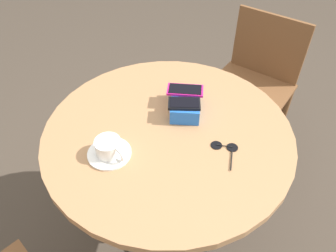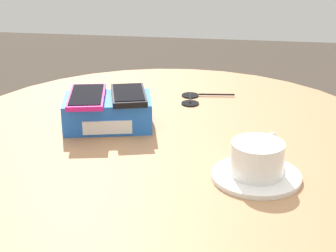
# 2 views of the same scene
# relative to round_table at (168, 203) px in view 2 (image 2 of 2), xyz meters

# --- Properties ---
(round_table) EXTENTS (0.90, 0.90, 0.77)m
(round_table) POSITION_rel_round_table_xyz_m (0.00, 0.00, 0.00)
(round_table) COLOR #2D2D2D
(round_table) RESTS_ON ground_plane
(phone_box) EXTENTS (0.19, 0.14, 0.06)m
(phone_box) POSITION_rel_round_table_xyz_m (-0.12, 0.03, 0.18)
(phone_box) COLOR blue
(phone_box) RESTS_ON round_table
(phone_magenta) EXTENTS (0.09, 0.15, 0.01)m
(phone_magenta) POSITION_rel_round_table_xyz_m (-0.16, 0.02, 0.21)
(phone_magenta) COLOR #D11975
(phone_magenta) RESTS_ON phone_box
(phone_black) EXTENTS (0.09, 0.13, 0.01)m
(phone_black) POSITION_rel_round_table_xyz_m (-0.08, 0.04, 0.21)
(phone_black) COLOR black
(phone_black) RESTS_ON phone_box
(saucer) EXTENTS (0.15, 0.15, 0.01)m
(saucer) POSITION_rel_round_table_xyz_m (0.17, -0.15, 0.15)
(saucer) COLOR white
(saucer) RESTS_ON round_table
(coffee_cup) EXTENTS (0.09, 0.11, 0.06)m
(coffee_cup) POSITION_rel_round_table_xyz_m (0.17, -0.15, 0.19)
(coffee_cup) COLOR white
(coffee_cup) RESTS_ON saucer
(sunglasses) EXTENTS (0.12, 0.09, 0.01)m
(sunglasses) POSITION_rel_round_table_xyz_m (0.03, 0.21, 0.15)
(sunglasses) COLOR black
(sunglasses) RESTS_ON round_table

